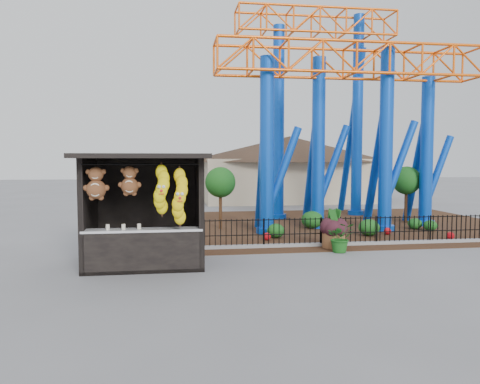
{
  "coord_description": "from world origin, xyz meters",
  "views": [
    {
      "loc": [
        -2.23,
        -12.25,
        2.97
      ],
      "look_at": [
        -0.23,
        1.5,
        2.0
      ],
      "focal_mm": 35.0,
      "sensor_mm": 36.0,
      "label": 1
    }
  ],
  "objects": [
    {
      "name": "terracotta_planter",
      "position": [
        3.13,
        2.7,
        0.29
      ],
      "size": [
        0.78,
        0.78,
        0.58
      ],
      "primitive_type": "cylinder",
      "rotation": [
        0.0,
        0.0,
        0.01
      ],
      "color": "#945C36",
      "rests_on": "ground"
    },
    {
      "name": "picket_fence",
      "position": [
        4.9,
        3.0,
        0.5
      ],
      "size": [
        12.2,
        0.06,
        1.0
      ],
      "primitive_type": null,
      "color": "black",
      "rests_on": "ground"
    },
    {
      "name": "planter_foliage",
      "position": [
        3.13,
        2.7,
        0.9
      ],
      "size": [
        0.7,
        0.7,
        0.64
      ],
      "primitive_type": "ellipsoid",
      "color": "black",
      "rests_on": "terracotta_planter"
    },
    {
      "name": "landscaping",
      "position": [
        4.64,
        5.81,
        0.32
      ],
      "size": [
        7.57,
        4.07,
        0.74
      ],
      "color": "#174D16",
      "rests_on": "mulch_bed"
    },
    {
      "name": "pavilion",
      "position": [
        6.0,
        20.0,
        3.07
      ],
      "size": [
        15.0,
        15.0,
        4.8
      ],
      "color": "#BFAD8C",
      "rests_on": "ground"
    },
    {
      "name": "mulch_bed",
      "position": [
        4.0,
        8.0,
        0.01
      ],
      "size": [
        18.0,
        12.0,
        0.02
      ],
      "primitive_type": "cube",
      "color": "#331E11",
      "rests_on": "ground"
    },
    {
      "name": "ground",
      "position": [
        0.0,
        0.0,
        0.0
      ],
      "size": [
        120.0,
        120.0,
        0.0
      ],
      "primitive_type": "plane",
      "color": "slate",
      "rests_on": "ground"
    },
    {
      "name": "prize_booth",
      "position": [
        -3.01,
        0.89,
        1.54
      ],
      "size": [
        3.5,
        3.4,
        3.12
      ],
      "color": "black",
      "rests_on": "ground"
    },
    {
      "name": "roller_coaster",
      "position": [
        5.12,
        8.23,
        6.44
      ],
      "size": [
        11.0,
        6.37,
        10.82
      ],
      "color": "#0B44C0",
      "rests_on": "ground"
    },
    {
      "name": "curb",
      "position": [
        4.0,
        3.0,
        0.06
      ],
      "size": [
        18.0,
        0.18,
        0.12
      ],
      "primitive_type": "cube",
      "color": "gray",
      "rests_on": "ground"
    },
    {
      "name": "potted_plant",
      "position": [
        3.09,
        1.92,
        0.48
      ],
      "size": [
        1.0,
        0.91,
        0.97
      ],
      "primitive_type": "imported",
      "rotation": [
        0.0,
        0.0,
        -0.2
      ],
      "color": "#214D16",
      "rests_on": "ground"
    }
  ]
}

